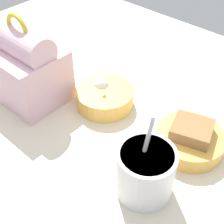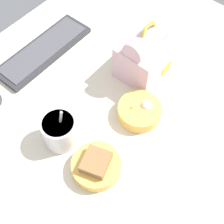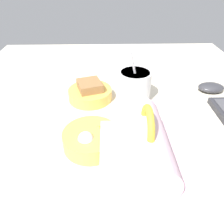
{
  "view_description": "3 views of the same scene",
  "coord_description": "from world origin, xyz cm",
  "px_view_note": "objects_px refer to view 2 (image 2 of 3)",
  "views": [
    {
      "loc": [
        -30.88,
        34.1,
        49.69
      ],
      "look_at": [
        0.81,
        -1.09,
        7.0
      ],
      "focal_mm": 50.0,
      "sensor_mm": 36.0,
      "label": 1
    },
    {
      "loc": [
        -36.69,
        -31.93,
        84.55
      ],
      "look_at": [
        0.81,
        -1.09,
        7.0
      ],
      "focal_mm": 50.0,
      "sensor_mm": 36.0,
      "label": 2
    },
    {
      "loc": [
        46.69,
        -2.23,
        39.02
      ],
      "look_at": [
        0.81,
        -1.09,
        7.0
      ],
      "focal_mm": 35.0,
      "sensor_mm": 36.0,
      "label": 3
    }
  ],
  "objects_px": {
    "lunch_bag": "(145,54)",
    "soup_cup": "(60,131)",
    "keyboard": "(44,50)",
    "bento_bowl_sandwich": "(96,165)",
    "bento_bowl_snacks": "(139,111)"
  },
  "relations": [
    {
      "from": "soup_cup",
      "to": "bento_bowl_snacks",
      "type": "height_order",
      "value": "soup_cup"
    },
    {
      "from": "keyboard",
      "to": "soup_cup",
      "type": "xyz_separation_m",
      "value": [
        -0.21,
        -0.29,
        0.04
      ]
    },
    {
      "from": "lunch_bag",
      "to": "soup_cup",
      "type": "bearing_deg",
      "value": 175.31
    },
    {
      "from": "bento_bowl_sandwich",
      "to": "bento_bowl_snacks",
      "type": "distance_m",
      "value": 0.22
    },
    {
      "from": "lunch_bag",
      "to": "soup_cup",
      "type": "height_order",
      "value": "lunch_bag"
    },
    {
      "from": "lunch_bag",
      "to": "bento_bowl_snacks",
      "type": "bearing_deg",
      "value": -147.98
    },
    {
      "from": "bento_bowl_sandwich",
      "to": "lunch_bag",
      "type": "bearing_deg",
      "value": 16.59
    },
    {
      "from": "soup_cup",
      "to": "bento_bowl_sandwich",
      "type": "bearing_deg",
      "value": -92.52
    },
    {
      "from": "bento_bowl_sandwich",
      "to": "bento_bowl_snacks",
      "type": "xyz_separation_m",
      "value": [
        0.22,
        0.02,
        -0.0
      ]
    },
    {
      "from": "lunch_bag",
      "to": "bento_bowl_snacks",
      "type": "relative_size",
      "value": 1.57
    },
    {
      "from": "soup_cup",
      "to": "bento_bowl_snacks",
      "type": "xyz_separation_m",
      "value": [
        0.21,
        -0.12,
        -0.03
      ]
    },
    {
      "from": "keyboard",
      "to": "soup_cup",
      "type": "bearing_deg",
      "value": -125.37
    },
    {
      "from": "keyboard",
      "to": "bento_bowl_sandwich",
      "type": "xyz_separation_m",
      "value": [
        -0.21,
        -0.43,
        0.01
      ]
    },
    {
      "from": "lunch_bag",
      "to": "bento_bowl_sandwich",
      "type": "height_order",
      "value": "lunch_bag"
    },
    {
      "from": "keyboard",
      "to": "lunch_bag",
      "type": "distance_m",
      "value": 0.36
    }
  ]
}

